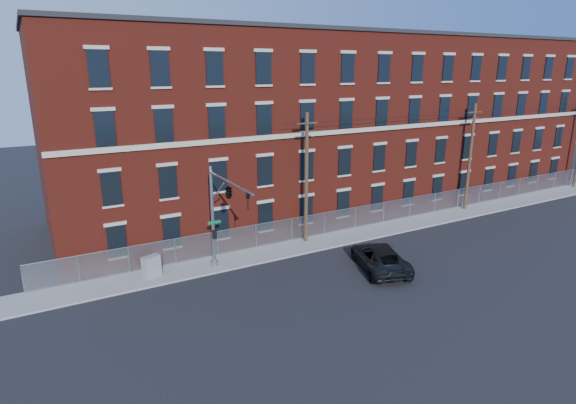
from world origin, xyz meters
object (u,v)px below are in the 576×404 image
(utility_cabinet, at_px, (151,266))
(pickup_truck, at_px, (380,258))
(utility_pole_near, at_px, (306,176))
(traffic_signal_mast, at_px, (225,200))

(utility_cabinet, bearing_deg, pickup_truck, -42.86)
(utility_pole_near, bearing_deg, pickup_truck, -75.81)
(traffic_signal_mast, distance_m, utility_cabinet, 6.76)
(traffic_signal_mast, distance_m, utility_pole_near, 8.70)
(utility_pole_near, distance_m, utility_cabinet, 13.00)
(utility_pole_near, relative_size, pickup_truck, 1.67)
(pickup_truck, bearing_deg, utility_cabinet, -3.95)
(utility_cabinet, bearing_deg, utility_pole_near, -15.83)
(utility_pole_near, relative_size, utility_cabinet, 7.03)
(traffic_signal_mast, xyz_separation_m, utility_pole_near, (8.00, 3.42, -0.05))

